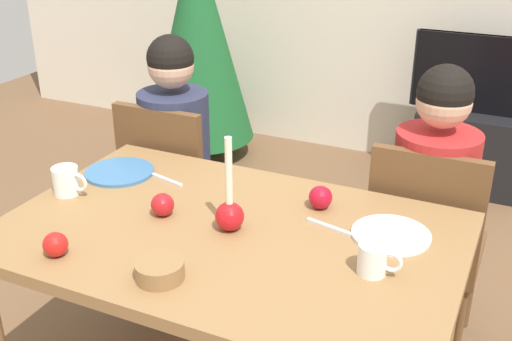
{
  "coord_description": "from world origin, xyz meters",
  "views": [
    {
      "loc": [
        0.78,
        -1.48,
        1.71
      ],
      "look_at": [
        0.0,
        0.2,
        0.87
      ],
      "focal_mm": 44.04,
      "sensor_mm": 36.0,
      "label": 1
    }
  ],
  "objects_px": {
    "apple_near_candle": "(320,197)",
    "apple_by_right_mug": "(55,244)",
    "tv_stand": "(470,149)",
    "christmas_tree": "(198,37)",
    "bowl_walnuts": "(160,270)",
    "plate_left": "(120,172)",
    "mug_right": "(374,259)",
    "apple_by_left_plate": "(163,204)",
    "person_left_child": "(177,172)",
    "dining_table": "(229,254)",
    "person_right_child": "(428,223)",
    "candle_centerpiece": "(229,211)",
    "chair_left": "(174,186)",
    "tv": "(481,74)",
    "plate_right": "(391,235)",
    "mug_left": "(67,181)",
    "chair_right": "(425,241)"
  },
  "relations": [
    {
      "from": "apple_near_candle",
      "to": "apple_by_right_mug",
      "type": "relative_size",
      "value": 1.07
    },
    {
      "from": "tv_stand",
      "to": "christmas_tree",
      "type": "distance_m",
      "value": 1.85
    },
    {
      "from": "tv_stand",
      "to": "bowl_walnuts",
      "type": "height_order",
      "value": "bowl_walnuts"
    },
    {
      "from": "christmas_tree",
      "to": "plate_left",
      "type": "distance_m",
      "value": 1.96
    },
    {
      "from": "mug_right",
      "to": "apple_by_left_plate",
      "type": "bearing_deg",
      "value": 176.43
    },
    {
      "from": "person_left_child",
      "to": "bowl_walnuts",
      "type": "height_order",
      "value": "person_left_child"
    },
    {
      "from": "plate_left",
      "to": "apple_by_right_mug",
      "type": "distance_m",
      "value": 0.57
    },
    {
      "from": "dining_table",
      "to": "person_right_child",
      "type": "relative_size",
      "value": 1.19
    },
    {
      "from": "christmas_tree",
      "to": "plate_left",
      "type": "bearing_deg",
      "value": -68.64
    },
    {
      "from": "dining_table",
      "to": "apple_near_candle",
      "type": "relative_size",
      "value": 18.09
    },
    {
      "from": "candle_centerpiece",
      "to": "apple_near_candle",
      "type": "distance_m",
      "value": 0.32
    },
    {
      "from": "chair_left",
      "to": "apple_near_candle",
      "type": "relative_size",
      "value": 11.63
    },
    {
      "from": "tv",
      "to": "candle_centerpiece",
      "type": "distance_m",
      "value": 2.34
    },
    {
      "from": "plate_right",
      "to": "christmas_tree",
      "type": "bearing_deg",
      "value": 132.98
    },
    {
      "from": "mug_left",
      "to": "chair_right",
      "type": "bearing_deg",
      "value": 28.85
    },
    {
      "from": "tv",
      "to": "bowl_walnuts",
      "type": "relative_size",
      "value": 5.92
    },
    {
      "from": "dining_table",
      "to": "chair_left",
      "type": "bearing_deg",
      "value": 134.08
    },
    {
      "from": "tv",
      "to": "mug_right",
      "type": "distance_m",
      "value": 2.34
    },
    {
      "from": "chair_right",
      "to": "tv",
      "type": "distance_m",
      "value": 1.71
    },
    {
      "from": "person_right_child",
      "to": "mug_right",
      "type": "bearing_deg",
      "value": -93.34
    },
    {
      "from": "person_right_child",
      "to": "candle_centerpiece",
      "type": "relative_size",
      "value": 3.86
    },
    {
      "from": "person_right_child",
      "to": "christmas_tree",
      "type": "bearing_deg",
      "value": 141.86
    },
    {
      "from": "mug_right",
      "to": "plate_left",
      "type": "bearing_deg",
      "value": 166.48
    },
    {
      "from": "dining_table",
      "to": "mug_left",
      "type": "bearing_deg",
      "value": -179.33
    },
    {
      "from": "chair_left",
      "to": "mug_left",
      "type": "distance_m",
      "value": 0.68
    },
    {
      "from": "chair_left",
      "to": "apple_by_right_mug",
      "type": "height_order",
      "value": "chair_left"
    },
    {
      "from": "person_left_child",
      "to": "plate_left",
      "type": "bearing_deg",
      "value": -85.57
    },
    {
      "from": "chair_left",
      "to": "tv",
      "type": "distance_m",
      "value": 2.01
    },
    {
      "from": "dining_table",
      "to": "person_left_child",
      "type": "height_order",
      "value": "person_left_child"
    },
    {
      "from": "chair_right",
      "to": "apple_by_left_plate",
      "type": "distance_m",
      "value": 0.99
    },
    {
      "from": "plate_left",
      "to": "apple_by_right_mug",
      "type": "xyz_separation_m",
      "value": [
        0.17,
        -0.54,
        0.03
      ]
    },
    {
      "from": "mug_right",
      "to": "tv",
      "type": "bearing_deg",
      "value": 89.77
    },
    {
      "from": "tv_stand",
      "to": "person_left_child",
      "type": "bearing_deg",
      "value": -122.56
    },
    {
      "from": "chair_left",
      "to": "candle_centerpiece",
      "type": "distance_m",
      "value": 0.89
    },
    {
      "from": "tv_stand",
      "to": "christmas_tree",
      "type": "relative_size",
      "value": 0.41
    },
    {
      "from": "candle_centerpiece",
      "to": "apple_near_candle",
      "type": "bearing_deg",
      "value": 50.51
    },
    {
      "from": "dining_table",
      "to": "bowl_walnuts",
      "type": "bearing_deg",
      "value": -99.27
    },
    {
      "from": "person_left_child",
      "to": "apple_near_candle",
      "type": "relative_size",
      "value": 15.14
    },
    {
      "from": "candle_centerpiece",
      "to": "apple_by_left_plate",
      "type": "distance_m",
      "value": 0.23
    },
    {
      "from": "christmas_tree",
      "to": "apple_near_candle",
      "type": "relative_size",
      "value": 20.37
    },
    {
      "from": "dining_table",
      "to": "plate_right",
      "type": "height_order",
      "value": "plate_right"
    },
    {
      "from": "tv_stand",
      "to": "candle_centerpiece",
      "type": "xyz_separation_m",
      "value": [
        -0.47,
        -2.29,
        0.57
      ]
    },
    {
      "from": "chair_right",
      "to": "person_right_child",
      "type": "height_order",
      "value": "person_right_child"
    },
    {
      "from": "chair_right",
      "to": "tv",
      "type": "height_order",
      "value": "tv"
    },
    {
      "from": "apple_by_right_mug",
      "to": "chair_left",
      "type": "bearing_deg",
      "value": 102.5
    },
    {
      "from": "tv",
      "to": "person_right_child",
      "type": "bearing_deg",
      "value": -88.95
    },
    {
      "from": "candle_centerpiece",
      "to": "apple_by_left_plate",
      "type": "xyz_separation_m",
      "value": [
        -0.23,
        -0.01,
        -0.03
      ]
    },
    {
      "from": "christmas_tree",
      "to": "plate_right",
      "type": "xyz_separation_m",
      "value": [
        1.73,
        -1.86,
        -0.06
      ]
    },
    {
      "from": "chair_right",
      "to": "apple_by_right_mug",
      "type": "height_order",
      "value": "chair_right"
    },
    {
      "from": "tv",
      "to": "apple_by_right_mug",
      "type": "height_order",
      "value": "tv"
    }
  ]
}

